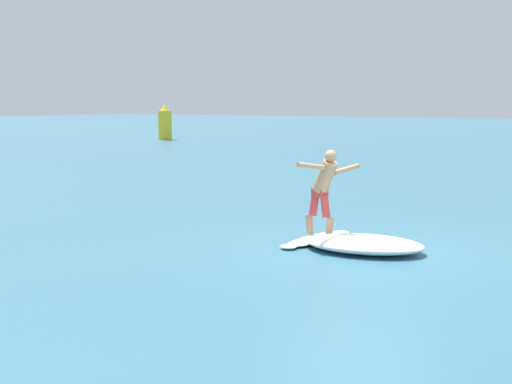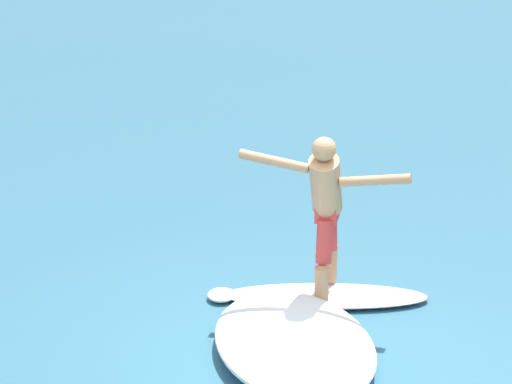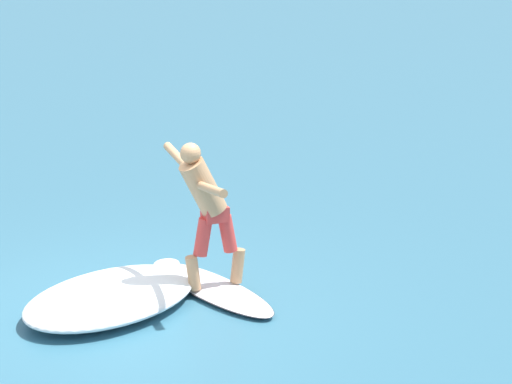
{
  "view_description": "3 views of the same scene",
  "coord_description": "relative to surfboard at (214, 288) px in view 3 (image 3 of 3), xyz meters",
  "views": [
    {
      "loc": [
        -11.37,
        -5.11,
        2.6
      ],
      "look_at": [
        0.79,
        2.68,
        0.75
      ],
      "focal_mm": 50.0,
      "sensor_mm": 36.0,
      "label": 1
    },
    {
      "loc": [
        -1.16,
        -9.41,
        4.98
      ],
      "look_at": [
        -0.24,
        2.26,
        0.65
      ],
      "focal_mm": 85.0,
      "sensor_mm": 36.0,
      "label": 2
    },
    {
      "loc": [
        9.64,
        -6.97,
        4.91
      ],
      "look_at": [
        -0.11,
        1.96,
        0.85
      ],
      "focal_mm": 85.0,
      "sensor_mm": 36.0,
      "label": 3
    }
  ],
  "objects": [
    {
      "name": "ground_plane",
      "position": [
        -0.29,
        -0.97,
        -0.05
      ],
      "size": [
        200.0,
        200.0,
        0.0
      ],
      "primitive_type": "plane",
      "color": "#336880"
    },
    {
      "name": "surfboard",
      "position": [
        0.0,
        0.0,
        0.0
      ],
      "size": [
        2.14,
        0.78,
        0.23
      ],
      "color": "white",
      "rests_on": "ground"
    },
    {
      "name": "surfer",
      "position": [
        0.01,
        -0.11,
        1.01
      ],
      "size": [
        1.53,
        0.86,
        1.63
      ],
      "color": "tan",
      "rests_on": "surfboard"
    },
    {
      "name": "wave_foam_at_tail",
      "position": [
        -0.38,
        -1.1,
        0.09
      ],
      "size": [
        1.61,
        2.26,
        0.26
      ],
      "color": "white",
      "rests_on": "ground"
    }
  ]
}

